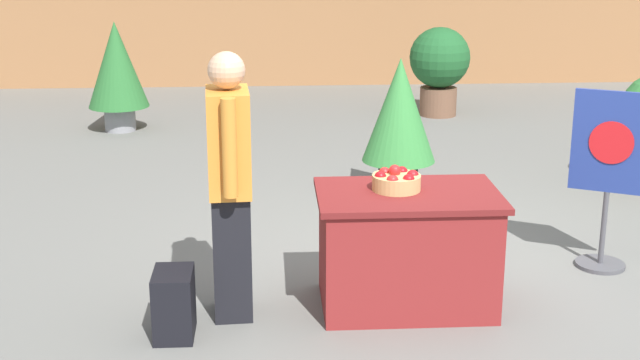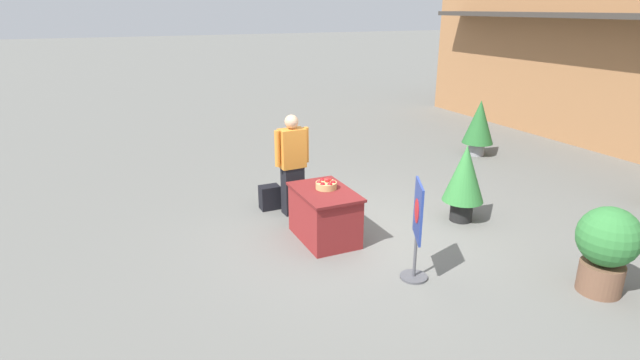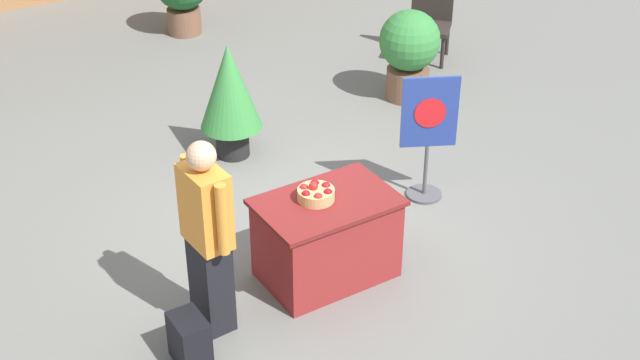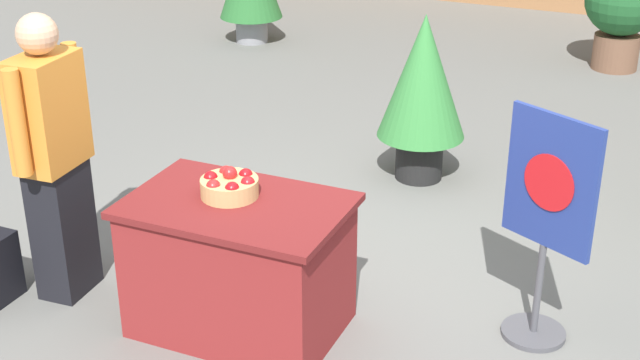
# 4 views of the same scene
# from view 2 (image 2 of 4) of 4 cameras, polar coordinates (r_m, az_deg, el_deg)

# --- Properties ---
(ground_plane) EXTENTS (120.00, 120.00, 0.00)m
(ground_plane) POSITION_cam_2_polar(r_m,az_deg,el_deg) (7.79, 6.32, -6.47)
(ground_plane) COLOR slate
(display_table) EXTENTS (1.18, 0.78, 0.78)m
(display_table) POSITION_cam_2_polar(r_m,az_deg,el_deg) (7.53, 0.51, -3.99)
(display_table) COLOR maroon
(display_table) RESTS_ON ground_plane
(apple_basket) EXTENTS (0.32, 0.32, 0.16)m
(apple_basket) POSITION_cam_2_polar(r_m,az_deg,el_deg) (7.45, 0.71, -0.53)
(apple_basket) COLOR tan
(apple_basket) RESTS_ON display_table
(person_visitor) EXTENTS (0.28, 0.61, 1.71)m
(person_visitor) POSITION_cam_2_polar(r_m,az_deg,el_deg) (8.33, -3.19, 1.81)
(person_visitor) COLOR black
(person_visitor) RESTS_ON ground_plane
(backpack) EXTENTS (0.24, 0.34, 0.42)m
(backpack) POSITION_cam_2_polar(r_m,az_deg,el_deg) (8.76, -5.77, -1.98)
(backpack) COLOR black
(backpack) RESTS_ON ground_plane
(poster_board) EXTENTS (0.51, 0.36, 1.32)m
(poster_board) POSITION_cam_2_polar(r_m,az_deg,el_deg) (6.45, 11.02, -5.44)
(poster_board) COLOR #4C4C51
(poster_board) RESTS_ON ground_plane
(potted_plant_near_left) EXTENTS (0.73, 0.73, 1.12)m
(potted_plant_near_left) POSITION_cam_2_polar(r_m,az_deg,el_deg) (6.99, 29.96, -6.49)
(potted_plant_near_left) COLOR brown
(potted_plant_near_left) RESTS_ON ground_plane
(potted_plant_far_right) EXTENTS (0.67, 0.67, 1.29)m
(potted_plant_far_right) POSITION_cam_2_polar(r_m,az_deg,el_deg) (8.39, 16.20, 0.33)
(potted_plant_far_right) COLOR black
(potted_plant_far_right) RESTS_ON ground_plane
(potted_plant_far_left) EXTENTS (0.72, 0.72, 1.31)m
(potted_plant_far_left) POSITION_cam_2_polar(r_m,az_deg,el_deg) (12.38, 17.73, 6.14)
(potted_plant_far_left) COLOR gray
(potted_plant_far_left) RESTS_ON ground_plane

